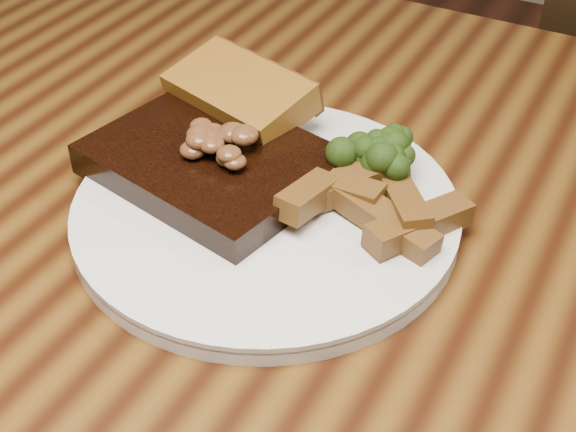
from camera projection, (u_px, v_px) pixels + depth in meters
name	position (u px, v px, depth m)	size (l,w,h in m)	color
dining_table	(275.00, 344.00, 0.63)	(1.60, 0.90, 0.75)	#4C300F
plate	(266.00, 213.00, 0.60)	(0.29, 0.29, 0.01)	silver
steak	(212.00, 163.00, 0.62)	(0.18, 0.13, 0.03)	black
steak_bone	(167.00, 211.00, 0.58)	(0.14, 0.01, 0.02)	beige
mushroom_pile	(213.00, 140.00, 0.59)	(0.06, 0.06, 0.03)	brown
garlic_bread	(240.00, 114.00, 0.67)	(0.12, 0.07, 0.03)	brown
potato_wedges	(350.00, 220.00, 0.56)	(0.11, 0.11, 0.02)	brown
broccoli_cluster	(381.00, 163.00, 0.60)	(0.07, 0.07, 0.04)	#1F330B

